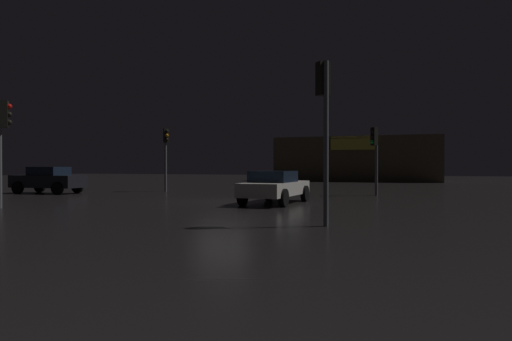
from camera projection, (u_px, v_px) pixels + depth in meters
The scene contains 8 objects.
ground_plane at pixel (222, 202), 19.85m from camera, with size 120.00×120.00×0.00m, color black.
store_building at pixel (359, 159), 49.65m from camera, with size 17.05×9.95×4.69m.
traffic_signal_main at pixel (3, 131), 16.74m from camera, with size 0.43×0.41×4.05m.
traffic_signal_opposite at pixel (166, 147), 27.89m from camera, with size 0.42×0.42×3.96m.
traffic_signal_cross_left at pixel (375, 148), 23.93m from camera, with size 0.42×0.42×3.68m.
traffic_signal_cross_right at pixel (324, 107), 11.74m from camera, with size 0.42×0.43×4.35m.
car_near at pixel (48, 180), 25.82m from camera, with size 4.23×2.03×1.55m.
car_far at pixel (275, 186), 18.84m from camera, with size 2.14×4.65×1.38m.
Camera 1 is at (8.00, -18.22, 1.58)m, focal length 31.16 mm.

